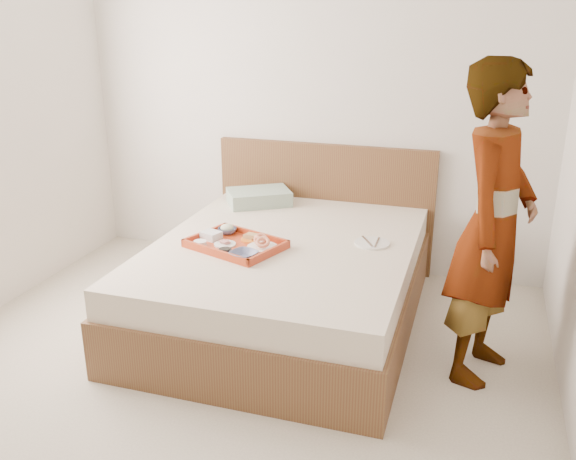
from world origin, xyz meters
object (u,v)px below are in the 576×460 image
(bed, at_px, (285,281))
(tray, at_px, (236,244))
(person, at_px, (493,226))
(dinner_plate, at_px, (372,243))

(bed, height_order, tray, tray)
(tray, relative_size, person, 0.32)
(person, bearing_deg, dinner_plate, 77.41)
(tray, distance_m, dinner_plate, 0.83)
(tray, relative_size, dinner_plate, 2.48)
(dinner_plate, height_order, person, person)
(tray, distance_m, person, 1.48)
(tray, xyz_separation_m, dinner_plate, (0.78, 0.30, -0.02))
(bed, distance_m, dinner_plate, 0.60)
(bed, bearing_deg, dinner_plate, 14.08)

